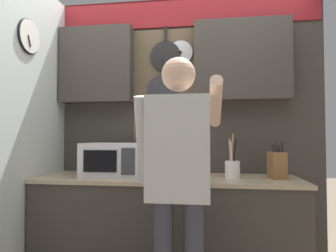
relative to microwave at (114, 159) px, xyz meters
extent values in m
cube|color=#38332D|center=(0.45, 0.01, -0.60)|extent=(2.09, 0.62, 0.86)
cube|color=tan|center=(0.45, 0.01, -0.15)|extent=(2.12, 0.65, 0.03)
cube|color=#38332D|center=(0.45, 0.33, 0.23)|extent=(2.69, 0.04, 2.51)
cube|color=maroon|center=(0.45, 0.30, 1.35)|extent=(2.65, 0.02, 0.27)
cube|color=#38332D|center=(-0.25, 0.23, 0.87)|extent=(0.68, 0.16, 0.71)
cube|color=#38332D|center=(1.08, 0.23, 0.87)|extent=(0.83, 0.16, 0.71)
cube|color=brown|center=(0.38, 0.31, 0.55)|extent=(0.58, 0.01, 1.30)
cylinder|color=black|center=(0.40, 0.28, 0.94)|extent=(0.28, 0.02, 0.28)
cube|color=black|center=(0.40, 0.27, 1.15)|extent=(0.02, 0.02, 0.14)
cylinder|color=#2D2D33|center=(0.37, 0.28, 0.62)|extent=(0.28, 0.02, 0.28)
cube|color=black|center=(0.37, 0.27, 0.84)|extent=(0.02, 0.02, 0.16)
cylinder|color=#B7B7BC|center=(0.36, 0.28, 0.30)|extent=(0.25, 0.02, 0.25)
cube|color=black|center=(0.36, 0.27, 0.49)|extent=(0.02, 0.02, 0.13)
cylinder|color=silver|center=(0.54, 0.28, 0.97)|extent=(0.22, 0.01, 0.22)
sphere|color=black|center=(0.54, 0.26, 0.97)|extent=(0.03, 0.03, 0.03)
cylinder|color=silver|center=(0.18, 0.28, 0.13)|extent=(0.01, 0.01, 0.24)
ellipsoid|color=silver|center=(0.18, 0.28, 0.00)|extent=(0.04, 0.01, 0.04)
cylinder|color=red|center=(0.26, 0.28, 0.15)|extent=(0.01, 0.01, 0.21)
ellipsoid|color=red|center=(0.26, 0.28, 0.02)|extent=(0.06, 0.01, 0.05)
cylinder|color=silver|center=(0.34, 0.28, 0.15)|extent=(0.01, 0.01, 0.20)
ellipsoid|color=silver|center=(0.34, 0.28, 0.04)|extent=(0.04, 0.01, 0.03)
cylinder|color=silver|center=(0.42, 0.28, 0.15)|extent=(0.01, 0.01, 0.20)
ellipsoid|color=silver|center=(0.42, 0.28, 0.04)|extent=(0.05, 0.01, 0.04)
cylinder|color=black|center=(0.50, 0.28, 0.17)|extent=(0.01, 0.01, 0.16)
ellipsoid|color=black|center=(0.50, 0.28, 0.07)|extent=(0.06, 0.01, 0.05)
cylinder|color=silver|center=(0.58, 0.28, 0.15)|extent=(0.01, 0.01, 0.20)
ellipsoid|color=silver|center=(0.58, 0.28, 0.04)|extent=(0.04, 0.01, 0.03)
cube|color=silver|center=(-0.63, -0.39, 0.23)|extent=(0.04, 1.60, 2.51)
cylinder|color=white|center=(-0.60, -0.30, 0.98)|extent=(0.02, 0.26, 0.26)
torus|color=black|center=(-0.60, -0.30, 0.98)|extent=(0.02, 0.28, 0.28)
cube|color=black|center=(-0.59, -0.31, 0.94)|extent=(0.01, 0.05, 0.09)
cube|color=silver|center=(0.00, 0.00, 0.00)|extent=(0.49, 0.37, 0.28)
cube|color=black|center=(-0.05, -0.19, 0.00)|extent=(0.27, 0.01, 0.17)
cube|color=#333338|center=(0.17, -0.19, 0.00)|extent=(0.11, 0.01, 0.21)
cube|color=brown|center=(1.32, 0.00, -0.03)|extent=(0.13, 0.16, 0.21)
cylinder|color=black|center=(1.29, -0.03, 0.10)|extent=(0.02, 0.03, 0.06)
cylinder|color=black|center=(1.31, -0.03, 0.11)|extent=(0.02, 0.03, 0.08)
cylinder|color=black|center=(1.33, -0.03, 0.10)|extent=(0.02, 0.02, 0.05)
cylinder|color=black|center=(1.35, -0.03, 0.11)|extent=(0.02, 0.03, 0.08)
cylinder|color=white|center=(0.98, 0.00, -0.07)|extent=(0.12, 0.12, 0.13)
cylinder|color=tan|center=(0.96, 0.00, 0.05)|extent=(0.02, 0.04, 0.26)
cylinder|color=tan|center=(0.98, 0.00, 0.06)|extent=(0.03, 0.06, 0.30)
cylinder|color=black|center=(0.99, -0.02, 0.05)|extent=(0.04, 0.02, 0.26)
cylinder|color=silver|center=(0.97, -0.03, 0.04)|extent=(0.03, 0.05, 0.24)
cylinder|color=red|center=(0.99, 0.02, 0.04)|extent=(0.05, 0.03, 0.25)
cube|color=#BCBCBC|center=(0.61, -0.64, 0.12)|extent=(0.38, 0.22, 0.63)
sphere|color=#DBAD8E|center=(0.61, -0.64, 0.57)|extent=(0.21, 0.21, 0.21)
cylinder|color=#BCBCBC|center=(0.38, -0.60, 0.17)|extent=(0.08, 0.23, 0.56)
cylinder|color=#DBAD8E|center=(0.84, -0.38, 0.42)|extent=(0.08, 0.54, 0.30)
camera|label=1|loc=(0.80, -2.44, 0.19)|focal=32.00mm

